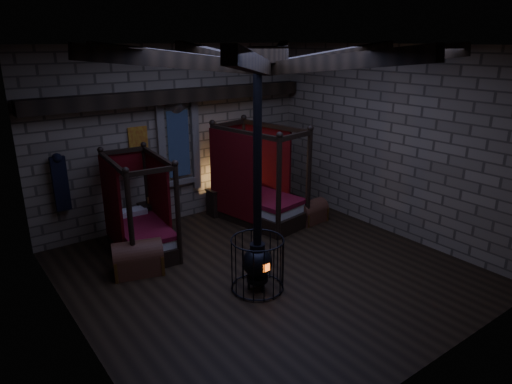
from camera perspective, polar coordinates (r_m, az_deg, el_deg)
room at (r=8.05m, az=1.03°, el=14.68°), size 7.02×7.02×4.29m
bed_left at (r=9.95m, az=-14.22°, el=-4.39°), size 1.21×2.04×2.05m
bed_right at (r=11.21m, az=0.13°, el=-0.74°), size 1.54×2.41×2.34m
trunk_left at (r=9.10m, az=-14.55°, el=-8.08°), size 1.05×0.82×0.67m
trunk_right at (r=11.30m, az=6.93°, el=-2.51°), size 0.81×0.56×0.56m
nightstand_left at (r=10.85m, az=-13.05°, el=-3.11°), size 0.47×0.45×0.87m
nightstand_right at (r=11.65m, az=-4.96°, el=-1.23°), size 0.44×0.42×0.76m
stove at (r=8.16m, az=0.17°, el=-8.32°), size 0.95×0.95×4.05m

